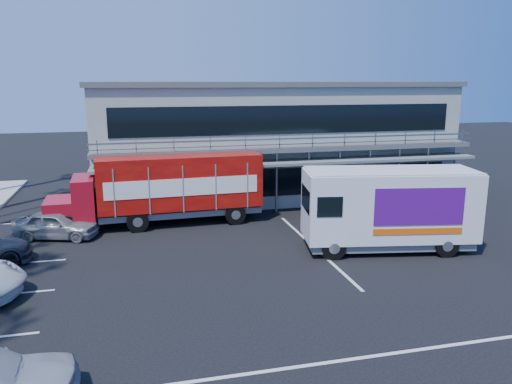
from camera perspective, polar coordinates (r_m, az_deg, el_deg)
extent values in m
plane|color=black|center=(19.58, 4.21, -9.55)|extent=(120.00, 120.00, 0.00)
cube|color=gray|center=(33.59, 1.28, 6.02)|extent=(22.00, 10.00, 7.00)
cube|color=#515454|center=(33.36, 1.31, 12.26)|extent=(22.40, 10.40, 0.30)
cube|color=#515454|center=(28.25, 4.25, 4.93)|extent=(22.00, 1.20, 0.25)
cube|color=gray|center=(27.67, 4.62, 5.80)|extent=(22.00, 0.08, 0.90)
cube|color=slate|center=(28.07, 4.42, 3.43)|extent=(22.00, 1.80, 0.15)
cube|color=black|center=(29.13, 3.83, 1.18)|extent=(20.00, 0.06, 1.60)
cube|color=black|center=(28.63, 3.94, 8.25)|extent=(20.00, 0.06, 1.60)
cube|color=#A20D1B|center=(26.54, -21.39, -2.07)|extent=(1.53, 2.38, 1.24)
cube|color=#A20D1B|center=(26.31, -19.02, -0.73)|extent=(1.13, 2.63, 2.18)
cube|color=black|center=(26.18, -19.12, 0.60)|extent=(0.13, 2.20, 0.73)
cube|color=#B4150B|center=(26.30, -8.72, 1.33)|extent=(8.38, 2.88, 2.70)
cube|color=slate|center=(26.66, -8.60, -2.06)|extent=(8.37, 2.49, 0.31)
cube|color=white|center=(25.06, -8.33, 0.53)|extent=(7.63, 0.30, 0.88)
cube|color=white|center=(27.60, -9.05, 1.63)|extent=(7.63, 0.30, 0.88)
cylinder|color=black|center=(25.53, -20.83, -3.75)|extent=(1.09, 0.32, 1.08)
cylinder|color=black|center=(27.73, -20.46, -2.45)|extent=(1.09, 0.32, 1.08)
cylinder|color=black|center=(25.43, -13.37, -3.31)|extent=(1.09, 0.32, 1.08)
cylinder|color=black|center=(27.63, -13.60, -2.05)|extent=(1.09, 0.32, 1.08)
cylinder|color=black|center=(26.07, -2.37, -2.57)|extent=(1.09, 0.32, 1.08)
cylinder|color=black|center=(28.23, -3.46, -1.40)|extent=(1.09, 0.32, 1.08)
cube|color=silver|center=(22.63, 14.97, -1.39)|extent=(7.73, 3.81, 2.96)
cube|color=slate|center=(23.07, 14.74, -5.34)|extent=(7.40, 3.50, 0.37)
cube|color=black|center=(21.67, 5.75, -0.77)|extent=(0.43, 2.06, 1.00)
cube|color=silver|center=(22.32, 15.19, 2.38)|extent=(7.58, 3.73, 0.08)
cube|color=#520D7C|center=(21.70, 18.18, -1.62)|extent=(3.75, 0.70, 1.59)
cube|color=#520D7C|center=(24.03, 15.96, -0.12)|extent=(3.75, 0.70, 1.59)
cube|color=#F2590C|center=(21.97, 18.00, -4.29)|extent=(3.75, 0.69, 0.26)
cylinder|color=black|center=(21.32, 8.89, -6.32)|extent=(1.05, 0.46, 1.02)
cylinder|color=black|center=(23.41, 7.72, -4.55)|extent=(1.05, 0.46, 1.02)
cylinder|color=black|center=(22.86, 20.95, -5.73)|extent=(1.05, 0.46, 1.02)
cylinder|color=black|center=(24.81, 18.83, -4.14)|extent=(1.05, 0.46, 1.02)
imported|color=gray|center=(25.60, -21.89, -3.50)|extent=(4.19, 2.64, 1.33)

